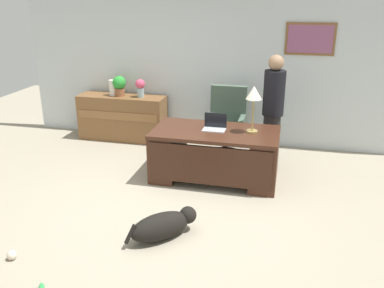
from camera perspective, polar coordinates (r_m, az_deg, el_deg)
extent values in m
plane|color=#9E937F|center=(5.36, -2.34, -8.50)|extent=(12.00, 12.00, 0.00)
cube|color=silver|center=(7.33, 3.15, 10.64)|extent=(7.00, 0.12, 2.70)
cube|color=brown|center=(7.07, 16.07, 13.82)|extent=(0.79, 0.03, 0.52)
cube|color=#8D4E72|center=(7.05, 16.08, 13.81)|extent=(0.71, 0.01, 0.44)
cube|color=#422316|center=(5.84, 3.29, 1.65)|extent=(1.78, 0.94, 0.05)
cube|color=#422316|center=(6.13, -3.33, -1.13)|extent=(0.36, 0.88, 0.69)
cube|color=#422316|center=(5.89, 10.04, -2.31)|extent=(0.36, 0.88, 0.69)
cube|color=#381E13|center=(5.56, 2.40, -3.05)|extent=(1.68, 0.04, 0.55)
cube|color=brown|center=(7.69, -9.59, 3.64)|extent=(1.59, 0.48, 0.82)
cube|color=brown|center=(7.45, -10.37, 3.82)|extent=(1.49, 0.02, 0.14)
cube|color=#475B4C|center=(6.83, 4.70, 1.38)|extent=(0.60, 0.58, 0.18)
cylinder|color=black|center=(6.91, 4.64, -0.43)|extent=(0.10, 0.10, 0.28)
cylinder|color=black|center=(6.95, 4.62, -1.31)|extent=(0.52, 0.52, 0.05)
cube|color=#475B4C|center=(6.94, 5.12, 5.35)|extent=(0.60, 0.12, 0.68)
cube|color=#475B4C|center=(6.81, 2.58, 3.14)|extent=(0.08, 0.50, 0.22)
cube|color=#475B4C|center=(6.74, 6.93, 2.81)|extent=(0.08, 0.50, 0.22)
cylinder|color=#262323|center=(6.50, 10.86, 0.48)|extent=(0.26, 0.26, 0.83)
cylinder|color=black|center=(6.29, 11.31, 6.94)|extent=(0.32, 0.32, 0.67)
sphere|color=#997455|center=(6.20, 11.60, 11.00)|extent=(0.23, 0.23, 0.23)
ellipsoid|color=black|center=(4.65, -4.44, -11.35)|extent=(0.72, 0.71, 0.30)
sphere|color=black|center=(4.77, -0.58, -9.82)|extent=(0.20, 0.20, 0.20)
cylinder|color=black|center=(4.52, -8.57, -12.26)|extent=(0.14, 0.14, 0.21)
cube|color=#B2B5BA|center=(5.84, 3.08, 1.98)|extent=(0.32, 0.22, 0.01)
cube|color=black|center=(5.90, 3.29, 3.33)|extent=(0.32, 0.01, 0.21)
cylinder|color=#9E8447|center=(5.81, 8.32, 1.76)|extent=(0.16, 0.16, 0.02)
cylinder|color=#9E8447|center=(5.74, 8.43, 4.00)|extent=(0.02, 0.02, 0.45)
cone|color=silver|center=(5.66, 8.60, 7.06)|extent=(0.22, 0.22, 0.18)
cylinder|color=#8EA9B1|center=(7.43, -7.16, 7.11)|extent=(0.13, 0.13, 0.17)
sphere|color=#D34869|center=(7.40, -7.21, 8.27)|extent=(0.17, 0.17, 0.17)
cylinder|color=silver|center=(7.61, -10.90, 7.68)|extent=(0.15, 0.15, 0.28)
cylinder|color=brown|center=(7.58, -10.01, 7.13)|extent=(0.18, 0.18, 0.14)
sphere|color=green|center=(7.54, -10.08, 8.38)|extent=(0.24, 0.24, 0.24)
sphere|color=beige|center=(4.74, -23.71, -13.92)|extent=(0.10, 0.10, 0.10)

